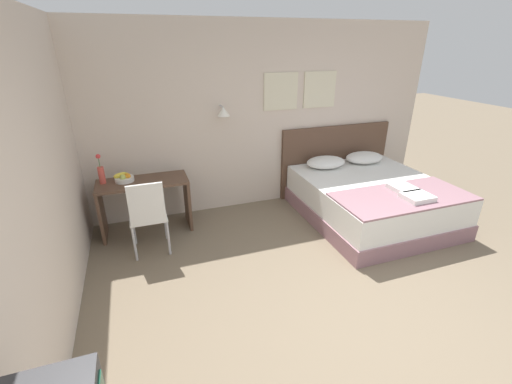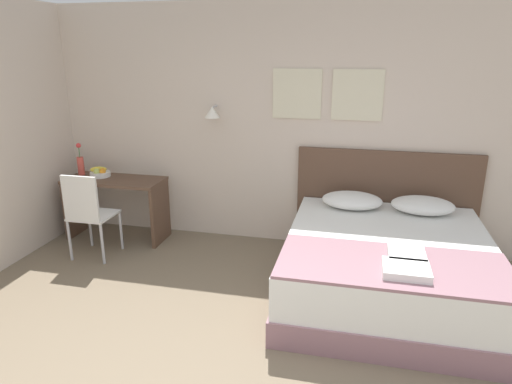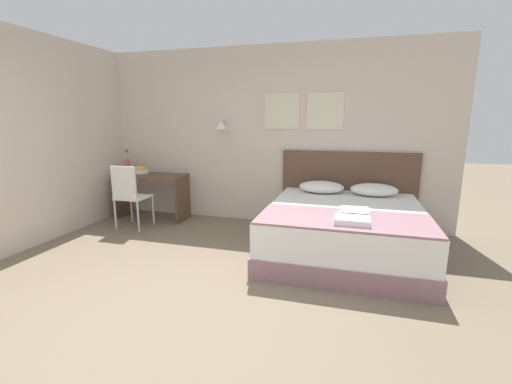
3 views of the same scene
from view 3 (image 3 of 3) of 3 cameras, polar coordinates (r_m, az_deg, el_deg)
The scene contains 13 objects.
ground_plane at distance 3.00m, azimuth -15.78°, elevation -20.32°, with size 24.00×24.00×0.00m, color #756651.
wall_back at distance 5.31m, azimuth 0.66°, elevation 9.28°, with size 5.65×0.31×2.65m.
bed at distance 4.24m, azimuth 14.45°, elevation -6.23°, with size 1.79×2.00×0.58m.
headboard at distance 5.16m, azimuth 14.97°, elevation 0.24°, with size 1.91×0.06×1.13m.
pillow_left at distance 4.87m, azimuth 10.85°, elevation 0.84°, with size 0.62×0.43×0.16m.
pillow_right at distance 4.86m, azimuth 19.06°, elevation 0.37°, with size 0.62×0.43×0.16m.
throw_blanket at distance 3.59m, azimuth 14.42°, elevation -4.44°, with size 1.74×0.80×0.02m.
folded_towel_near_foot at distance 3.72m, azimuth 16.13°, elevation -3.32°, with size 0.28×0.34×0.06m.
folded_towel_mid_bed at distance 3.45m, azimuth 15.75°, elevation -4.49°, with size 0.33×0.28×0.06m.
desk at distance 5.76m, azimuth -17.02°, elevation 0.68°, with size 1.14×0.49×0.72m.
desk_chair at distance 5.26m, azimuth -20.44°, elevation -0.07°, with size 0.42×0.42×0.94m.
fruit_bowl at distance 5.88m, azimuth -18.64°, elevation 3.41°, with size 0.26×0.24×0.11m.
flower_vase at distance 6.03m, azimuth -20.60°, elevation 4.38°, with size 0.08×0.08×0.38m.
Camera 3 is at (1.40, -2.13, 1.59)m, focal length 24.00 mm.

